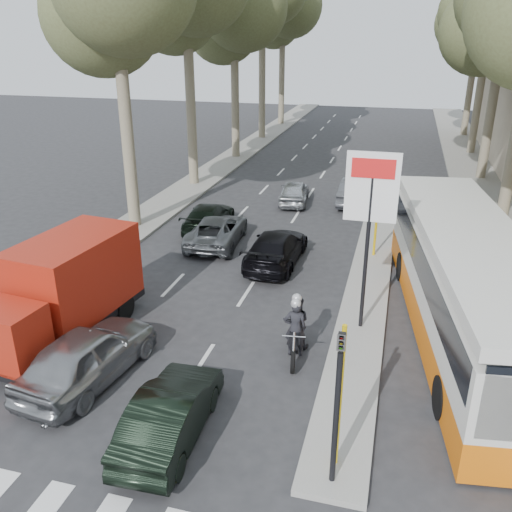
{
  "coord_description": "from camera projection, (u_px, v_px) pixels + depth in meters",
  "views": [
    {
      "loc": [
        3.97,
        -10.09,
        8.64
      ],
      "look_at": [
        -0.47,
        6.27,
        1.6
      ],
      "focal_mm": 38.0,
      "sensor_mm": 36.0,
      "label": 1
    }
  ],
  "objects": [
    {
      "name": "queue_car_e",
      "position": [
        208.0,
        217.0,
        25.31
      ],
      "size": [
        2.07,
        4.41,
        1.24
      ],
      "primitive_type": "imported",
      "rotation": [
        0.0,
        0.0,
        3.22
      ],
      "color": "black",
      "rests_on": "ground"
    },
    {
      "name": "ground",
      "position": [
        208.0,
        413.0,
        13.27
      ],
      "size": [
        120.0,
        120.0,
        0.0
      ],
      "primitive_type": "plane",
      "color": "#28282B",
      "rests_on": "ground"
    },
    {
      "name": "traffic_island",
      "position": [
        373.0,
        257.0,
        22.26
      ],
      "size": [
        1.5,
        26.0,
        0.16
      ],
      "primitive_type": "cube",
      "color": "gray",
      "rests_on": "ground"
    },
    {
      "name": "tree_r_c",
      "position": [
        509.0,
        11.0,
        30.64
      ],
      "size": [
        7.4,
        7.2,
        13.32
      ],
      "color": "#6B604C",
      "rests_on": "ground"
    },
    {
      "name": "billboard",
      "position": [
        369.0,
        218.0,
        15.52
      ],
      "size": [
        1.5,
        12.1,
        5.6
      ],
      "color": "yellow",
      "rests_on": "ground"
    },
    {
      "name": "red_truck",
      "position": [
        64.0,
        289.0,
        16.01
      ],
      "size": [
        2.71,
        5.83,
        3.01
      ],
      "rotation": [
        0.0,
        0.0,
        -0.11
      ],
      "color": "black",
      "rests_on": "ground"
    },
    {
      "name": "tree_l_e",
      "position": [
        285.0,
        7.0,
        50.39
      ],
      "size": [
        7.4,
        7.2,
        14.49
      ],
      "color": "#6B604C",
      "rests_on": "ground"
    },
    {
      "name": "tree_r_e",
      "position": [
        483.0,
        9.0,
        44.58
      ],
      "size": [
        7.4,
        7.2,
        14.1
      ],
      "color": "#6B604C",
      "rests_on": "ground"
    },
    {
      "name": "queue_car_a",
      "position": [
        217.0,
        230.0,
        23.61
      ],
      "size": [
        2.46,
        4.67,
        1.25
      ],
      "primitive_type": "imported",
      "rotation": [
        0.0,
        0.0,
        3.23
      ],
      "color": "#52575B",
      "rests_on": "ground"
    },
    {
      "name": "queue_car_d",
      "position": [
        356.0,
        191.0,
        29.12
      ],
      "size": [
        1.7,
        4.35,
        1.41
      ],
      "primitive_type": "imported",
      "rotation": [
        0.0,
        0.0,
        3.09
      ],
      "color": "#505358",
      "rests_on": "ground"
    },
    {
      "name": "queue_car_c",
      "position": [
        294.0,
        192.0,
        29.22
      ],
      "size": [
        1.88,
        3.83,
        1.26
      ],
      "primitive_type": "imported",
      "rotation": [
        0.0,
        0.0,
        3.25
      ],
      "color": "#ABB0B4",
      "rests_on": "ground"
    },
    {
      "name": "silver_hatchback",
      "position": [
        88.0,
        355.0,
        14.27
      ],
      "size": [
        2.37,
        4.65,
        1.52
      ],
      "primitive_type": "imported",
      "rotation": [
        0.0,
        0.0,
        3.01
      ],
      "color": "gray",
      "rests_on": "ground"
    },
    {
      "name": "queue_car_b",
      "position": [
        276.0,
        248.0,
        21.55
      ],
      "size": [
        1.97,
        4.67,
        1.35
      ],
      "primitive_type": "imported",
      "rotation": [
        0.0,
        0.0,
        3.12
      ],
      "color": "black",
      "rests_on": "ground"
    },
    {
      "name": "traffic_light_island",
      "position": [
        338.0,
        385.0,
        10.19
      ],
      "size": [
        0.16,
        0.41,
        3.6
      ],
      "color": "black",
      "rests_on": "ground"
    },
    {
      "name": "sidewalk_right",
      "position": [
        477.0,
        182.0,
        33.45
      ],
      "size": [
        3.2,
        70.0,
        0.12
      ],
      "primitive_type": "cube",
      "color": "gray",
      "rests_on": "ground"
    },
    {
      "name": "city_bus",
      "position": [
        466.0,
        281.0,
        16.1
      ],
      "size": [
        4.53,
        13.04,
        3.37
      ],
      "rotation": [
        0.0,
        0.0,
        0.14
      ],
      "color": "#DA620C",
      "rests_on": "ground"
    },
    {
      "name": "motorcycle",
      "position": [
        296.0,
        327.0,
        15.45
      ],
      "size": [
        0.88,
        2.18,
        1.86
      ],
      "rotation": [
        0.0,
        0.0,
        0.14
      ],
      "color": "black",
      "rests_on": "ground"
    },
    {
      "name": "dark_hatchback",
      "position": [
        171.0,
        413.0,
        12.25
      ],
      "size": [
        1.52,
        3.98,
        1.29
      ],
      "primitive_type": "imported",
      "rotation": [
        0.0,
        0.0,
        3.18
      ],
      "color": "black",
      "rests_on": "ground"
    },
    {
      "name": "tree_l_c",
      "position": [
        236.0,
        9.0,
        36.35
      ],
      "size": [
        7.4,
        7.2,
        13.71
      ],
      "color": "#6B604C",
      "rests_on": "ground"
    },
    {
      "name": "median_left",
      "position": [
        235.0,
        157.0,
        40.13
      ],
      "size": [
        2.4,
        64.0,
        0.12
      ],
      "primitive_type": "cube",
      "color": "gray",
      "rests_on": "ground"
    }
  ]
}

